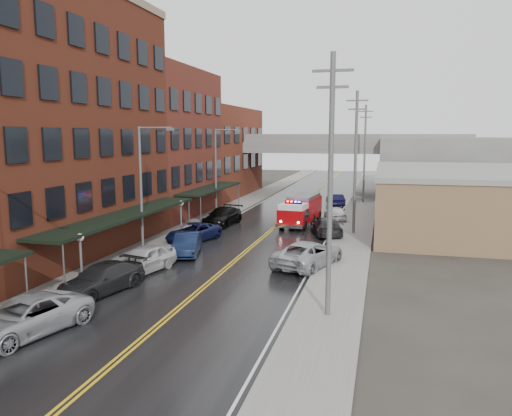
# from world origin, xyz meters

# --- Properties ---
(road) EXTENTS (11.00, 160.00, 0.02)m
(road) POSITION_xyz_m (0.00, 30.00, 0.01)
(road) COLOR black
(road) RESTS_ON ground
(sidewalk_left) EXTENTS (3.00, 160.00, 0.15)m
(sidewalk_left) POSITION_xyz_m (-7.30, 30.00, 0.07)
(sidewalk_left) COLOR slate
(sidewalk_left) RESTS_ON ground
(sidewalk_right) EXTENTS (3.00, 160.00, 0.15)m
(sidewalk_right) POSITION_xyz_m (7.30, 30.00, 0.07)
(sidewalk_right) COLOR slate
(sidewalk_right) RESTS_ON ground
(curb_left) EXTENTS (0.30, 160.00, 0.15)m
(curb_left) POSITION_xyz_m (-5.65, 30.00, 0.07)
(curb_left) COLOR gray
(curb_left) RESTS_ON ground
(curb_right) EXTENTS (0.30, 160.00, 0.15)m
(curb_right) POSITION_xyz_m (5.65, 30.00, 0.07)
(curb_right) COLOR gray
(curb_right) RESTS_ON ground
(brick_building_b) EXTENTS (9.00, 20.00, 18.00)m
(brick_building_b) POSITION_xyz_m (-13.30, 23.00, 9.00)
(brick_building_b) COLOR #4D1E14
(brick_building_b) RESTS_ON ground
(brick_building_c) EXTENTS (9.00, 15.00, 15.00)m
(brick_building_c) POSITION_xyz_m (-13.30, 40.50, 7.50)
(brick_building_c) COLOR maroon
(brick_building_c) RESTS_ON ground
(brick_building_far) EXTENTS (9.00, 20.00, 12.00)m
(brick_building_far) POSITION_xyz_m (-13.30, 58.00, 6.00)
(brick_building_far) COLOR maroon
(brick_building_far) RESTS_ON ground
(tan_building) EXTENTS (14.00, 22.00, 5.00)m
(tan_building) POSITION_xyz_m (16.00, 40.00, 2.50)
(tan_building) COLOR brown
(tan_building) RESTS_ON ground
(right_far_block) EXTENTS (18.00, 30.00, 8.00)m
(right_far_block) POSITION_xyz_m (18.00, 70.00, 4.00)
(right_far_block) COLOR slate
(right_far_block) RESTS_ON ground
(awning_1) EXTENTS (2.60, 18.00, 3.09)m
(awning_1) POSITION_xyz_m (-7.49, 23.00, 2.99)
(awning_1) COLOR black
(awning_1) RESTS_ON ground
(awning_2) EXTENTS (2.60, 13.00, 3.09)m
(awning_2) POSITION_xyz_m (-7.49, 40.50, 2.99)
(awning_2) COLOR black
(awning_2) RESTS_ON ground
(globe_lamp_1) EXTENTS (0.44, 0.44, 3.12)m
(globe_lamp_1) POSITION_xyz_m (-6.40, 16.00, 2.31)
(globe_lamp_1) COLOR #59595B
(globe_lamp_1) RESTS_ON ground
(globe_lamp_2) EXTENTS (0.44, 0.44, 3.12)m
(globe_lamp_2) POSITION_xyz_m (-6.40, 30.00, 2.31)
(globe_lamp_2) COLOR #59595B
(globe_lamp_2) RESTS_ON ground
(street_lamp_1) EXTENTS (2.64, 0.22, 9.00)m
(street_lamp_1) POSITION_xyz_m (-6.55, 24.00, 5.19)
(street_lamp_1) COLOR #59595B
(street_lamp_1) RESTS_ON ground
(street_lamp_2) EXTENTS (2.64, 0.22, 9.00)m
(street_lamp_2) POSITION_xyz_m (-6.55, 40.00, 5.19)
(street_lamp_2) COLOR #59595B
(street_lamp_2) RESTS_ON ground
(utility_pole_0) EXTENTS (1.80, 0.24, 12.00)m
(utility_pole_0) POSITION_xyz_m (7.20, 15.00, 6.31)
(utility_pole_0) COLOR #59595B
(utility_pole_0) RESTS_ON ground
(utility_pole_1) EXTENTS (1.80, 0.24, 12.00)m
(utility_pole_1) POSITION_xyz_m (7.20, 35.00, 6.31)
(utility_pole_1) COLOR #59595B
(utility_pole_1) RESTS_ON ground
(utility_pole_2) EXTENTS (1.80, 0.24, 12.00)m
(utility_pole_2) POSITION_xyz_m (7.20, 55.00, 6.31)
(utility_pole_2) COLOR #59595B
(utility_pole_2) RESTS_ON ground
(overpass) EXTENTS (40.00, 10.00, 7.50)m
(overpass) POSITION_xyz_m (0.00, 62.00, 5.99)
(overpass) COLOR slate
(overpass) RESTS_ON ground
(fire_truck) EXTENTS (3.60, 7.69, 2.73)m
(fire_truck) POSITION_xyz_m (2.08, 38.43, 1.48)
(fire_truck) COLOR #A1070B
(fire_truck) RESTS_ON ground
(parked_car_left_2) EXTENTS (4.09, 6.22, 1.59)m
(parked_car_left_2) POSITION_xyz_m (-5.00, 9.78, 0.80)
(parked_car_left_2) COLOR #9DA0A4
(parked_car_left_2) RESTS_ON ground
(parked_car_left_3) EXTENTS (3.41, 5.68, 1.54)m
(parked_car_left_3) POSITION_xyz_m (-5.00, 15.70, 0.77)
(parked_car_left_3) COLOR black
(parked_car_left_3) RESTS_ON ground
(parked_car_left_4) EXTENTS (2.91, 5.12, 1.64)m
(parked_car_left_4) POSITION_xyz_m (-4.64, 19.92, 0.82)
(parked_car_left_4) COLOR silver
(parked_car_left_4) RESTS_ON ground
(parked_car_left_5) EXTENTS (2.77, 5.03, 1.57)m
(parked_car_left_5) POSITION_xyz_m (-3.79, 24.82, 0.78)
(parked_car_left_5) COLOR #0E1833
(parked_car_left_5) RESTS_ON ground
(parked_car_left_6) EXTENTS (3.76, 5.60, 1.43)m
(parked_car_left_6) POSITION_xyz_m (-5.00, 29.16, 0.71)
(parked_car_left_6) COLOR #111742
(parked_car_left_6) RESTS_ON ground
(parked_car_left_7) EXTENTS (2.83, 5.89, 1.65)m
(parked_car_left_7) POSITION_xyz_m (-5.00, 36.52, 0.83)
(parked_car_left_7) COLOR black
(parked_car_left_7) RESTS_ON ground
(parked_car_right_0) EXTENTS (4.57, 6.59, 1.67)m
(parked_car_right_0) POSITION_xyz_m (5.00, 23.80, 0.84)
(parked_car_right_0) COLOR #A3A5AB
(parked_car_right_0) RESTS_ON ground
(parked_car_right_1) EXTENTS (3.50, 5.63, 1.52)m
(parked_car_right_1) POSITION_xyz_m (5.00, 34.20, 0.76)
(parked_car_right_1) COLOR #262528
(parked_car_right_1) RESTS_ON ground
(parked_car_right_2) EXTENTS (2.85, 4.49, 1.42)m
(parked_car_right_2) POSITION_xyz_m (5.00, 41.80, 0.71)
(parked_car_right_2) COLOR silver
(parked_car_right_2) RESTS_ON ground
(parked_car_right_3) EXTENTS (2.73, 4.56, 1.42)m
(parked_car_right_3) POSITION_xyz_m (4.05, 52.20, 0.71)
(parked_car_right_3) COLOR black
(parked_car_right_3) RESTS_ON ground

